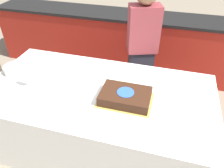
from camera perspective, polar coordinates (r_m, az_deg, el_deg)
ground_plane at (r=2.58m, az=-3.13°, el=-14.65°), size 14.00×14.00×0.00m
back_counter at (r=3.55m, az=5.07°, el=10.67°), size 4.40×0.58×0.92m
dining_table at (r=2.30m, az=-3.44°, el=-8.87°), size 2.17×1.12×0.74m
cake at (r=1.91m, az=3.51°, el=-3.24°), size 0.47×0.34×0.09m
plate_stack at (r=2.49m, az=-23.94°, el=3.57°), size 0.23×0.23×0.08m
wine_glass at (r=2.18m, az=-21.56°, el=2.15°), size 0.06×0.06×0.19m
side_plate_near_cake at (r=2.17m, az=5.08°, el=0.76°), size 0.19×0.19×0.00m
person_cutting_cake at (r=2.60m, az=7.82°, el=9.15°), size 0.39×0.30×1.55m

